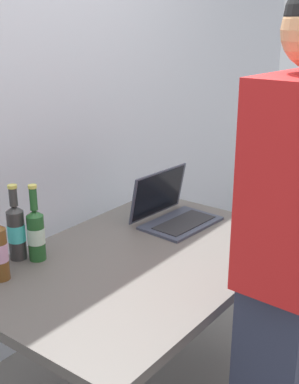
{
  "coord_description": "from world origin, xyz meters",
  "views": [
    {
      "loc": [
        -1.39,
        -1.09,
        1.61
      ],
      "look_at": [
        0.06,
        0.0,
        0.99
      ],
      "focal_mm": 46.87,
      "sensor_mm": 36.0,
      "label": 1
    }
  ],
  "objects_px": {
    "beer_bottle_brown": "(36,233)",
    "person_figure": "(295,276)",
    "laptop": "(172,211)",
    "beer_bottle_dark": "(16,230)"
  },
  "relations": [
    {
      "from": "beer_bottle_dark",
      "to": "beer_bottle_brown",
      "type": "distance_m",
      "value": 0.08
    },
    {
      "from": "person_figure",
      "to": "laptop",
      "type": "bearing_deg",
      "value": 60.53
    },
    {
      "from": "person_figure",
      "to": "beer_bottle_dark",
      "type": "bearing_deg",
      "value": 103.95
    },
    {
      "from": "laptop",
      "to": "person_figure",
      "type": "xyz_separation_m",
      "value": [
        -0.42,
        -0.74,
        0.09
      ]
    },
    {
      "from": "beer_bottle_brown",
      "to": "person_figure",
      "type": "xyz_separation_m",
      "value": [
        0.21,
        -0.94,
        0.03
      ]
    },
    {
      "from": "beer_bottle_dark",
      "to": "person_figure",
      "type": "relative_size",
      "value": 0.17
    },
    {
      "from": "beer_bottle_brown",
      "to": "person_figure",
      "type": "relative_size",
      "value": 0.18
    },
    {
      "from": "beer_bottle_brown",
      "to": "beer_bottle_dark",
      "type": "bearing_deg",
      "value": 120.72
    },
    {
      "from": "beer_bottle_dark",
      "to": "beer_bottle_brown",
      "type": "height_order",
      "value": "beer_bottle_brown"
    },
    {
      "from": "laptop",
      "to": "person_figure",
      "type": "bearing_deg",
      "value": -119.47
    }
  ]
}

